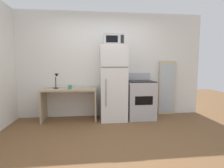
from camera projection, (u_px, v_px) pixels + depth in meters
name	position (u px, v px, depth m)	size (l,w,h in m)	color
ground_plane	(113.00, 143.00, 2.89)	(12.00, 12.00, 0.00)	brown
wall_back_white	(105.00, 65.00, 4.43)	(5.00, 0.10, 2.60)	white
desk	(70.00, 98.00, 4.09)	(1.25, 0.52, 0.75)	tan
desk_lamp	(56.00, 78.00, 4.06)	(0.14, 0.12, 0.35)	black
coffee_mug	(70.00, 87.00, 3.99)	(0.08, 0.08, 0.10)	#338C66
refrigerator	(113.00, 83.00, 4.12)	(0.61, 0.66, 1.74)	white
microwave	(113.00, 40.00, 3.99)	(0.46, 0.35, 0.26)	#B7B7BC
oven_range	(140.00, 99.00, 4.25)	(0.65, 0.61, 1.10)	#B7B7BC
leaning_mirror	(167.00, 88.00, 4.57)	(0.44, 0.03, 1.40)	#C6B793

